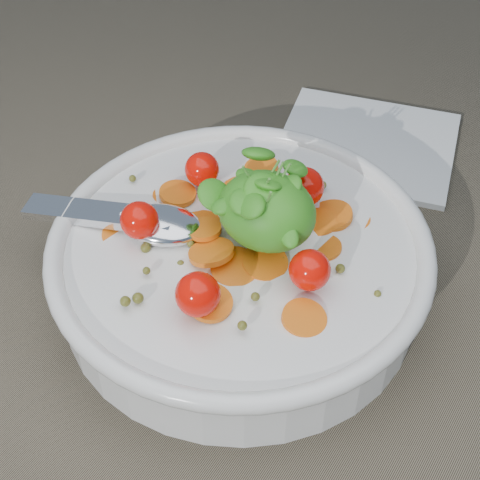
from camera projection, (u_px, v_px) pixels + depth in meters
The scene contains 3 objects.
ground at pixel (233, 259), 0.59m from camera, with size 6.00×6.00×0.00m, color #716651.
bowl at pixel (240, 262), 0.54m from camera, with size 0.30×0.28×0.12m.
napkin at pixel (367, 144), 0.69m from camera, with size 0.16×0.14×0.01m, color white.
Camera 1 is at (0.22, -0.34, 0.42)m, focal length 55.00 mm.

